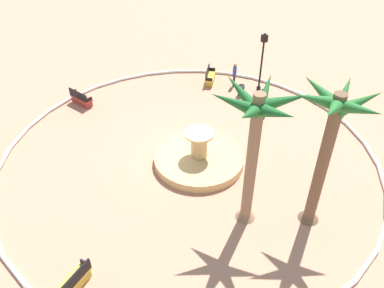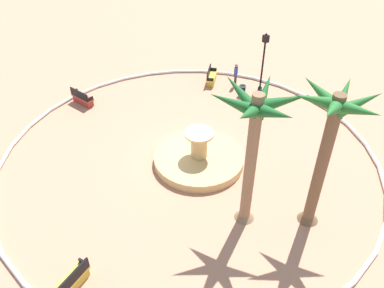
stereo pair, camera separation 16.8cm
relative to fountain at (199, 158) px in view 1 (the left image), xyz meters
The scene contains 12 objects.
ground_plane 0.68m from the fountain, 26.26° to the left, with size 80.00×80.00×0.00m, color tan.
plaza_curb 0.65m from the fountain, 26.26° to the left, with size 19.50×19.50×0.20m, color silver.
fountain is the anchor object (origin of this frame).
palm_tree_near_fountain 6.16m from the fountain, behind, with size 3.65×3.43×6.53m.
palm_tree_by_curb 7.52m from the fountain, 158.15° to the right, with size 3.37×3.19×6.57m.
bench_east 8.64m from the fountain, 117.79° to the left, with size 1.27×1.62×1.00m.
bench_west 9.22m from the fountain, 22.94° to the left, with size 1.67×1.07×1.00m.
bench_north 8.56m from the fountain, 35.13° to the right, with size 1.56×1.40×1.00m.
lamppost 8.62m from the fountain, 58.18° to the right, with size 0.32×0.32×4.02m.
trash_bin 7.34m from the fountain, 51.92° to the right, with size 0.46×0.46×0.73m.
bicycle_red_frame 7.02m from the fountain, 63.43° to the right, with size 1.18×1.33×0.94m.
person_cyclist_helmet 8.40m from the fountain, 46.39° to the right, with size 0.39×0.41×1.63m.
Camera 1 is at (-13.92, 7.62, 13.16)m, focal length 36.84 mm.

